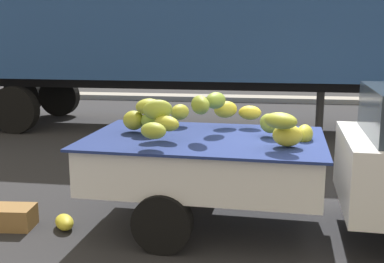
# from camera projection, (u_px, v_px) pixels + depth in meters

# --- Properties ---
(ground) EXTENTS (220.00, 220.00, 0.00)m
(ground) POSITION_uv_depth(u_px,v_px,m) (325.00, 228.00, 5.75)
(ground) COLOR #28282B
(curb_strip) EXTENTS (80.00, 0.80, 0.16)m
(curb_strip) POSITION_uv_depth(u_px,v_px,m) (285.00, 99.00, 16.13)
(curb_strip) COLOR gray
(curb_strip) RESTS_ON ground
(pickup_truck) EXTENTS (4.91, 2.01, 1.70)m
(pickup_truck) POSITION_uv_depth(u_px,v_px,m) (373.00, 162.00, 5.31)
(pickup_truck) COLOR white
(pickup_truck) RESTS_ON ground
(semi_trailer) EXTENTS (12.04, 2.78, 3.95)m
(semi_trailer) POSITION_uv_depth(u_px,v_px,m) (176.00, 21.00, 11.28)
(semi_trailer) COLOR navy
(semi_trailer) RESTS_ON ground
(fallen_banana_bunch_near_tailgate) EXTENTS (0.38, 0.43, 0.16)m
(fallen_banana_bunch_near_tailgate) POSITION_uv_depth(u_px,v_px,m) (64.00, 222.00, 5.72)
(fallen_banana_bunch_near_tailgate) COLOR gold
(fallen_banana_bunch_near_tailgate) RESTS_ON ground
(produce_crate) EXTENTS (0.55, 0.40, 0.26)m
(produce_crate) POSITION_uv_depth(u_px,v_px,m) (12.00, 217.00, 5.74)
(produce_crate) COLOR olive
(produce_crate) RESTS_ON ground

